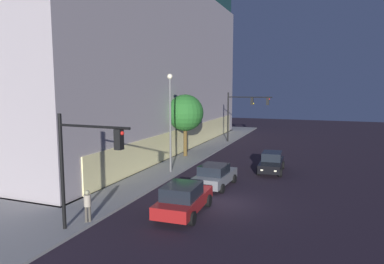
{
  "coord_description": "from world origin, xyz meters",
  "views": [
    {
      "loc": [
        -19.69,
        -5.48,
        6.95
      ],
      "look_at": [
        4.14,
        3.58,
        3.71
      ],
      "focal_mm": 32.6,
      "sensor_mm": 36.0,
      "label": 1
    }
  ],
  "objects_px": {
    "sidewalk_tree": "(185,113)",
    "pedestrian_waiting": "(88,203)",
    "traffic_light_far_corner": "(244,107)",
    "car_black": "(272,162)",
    "traffic_light_near_corner": "(83,156)",
    "car_red": "(184,199)",
    "car_grey": "(215,175)",
    "street_lamp_sidewalk": "(170,111)",
    "modern_building": "(83,60)"
  },
  "relations": [
    {
      "from": "street_lamp_sidewalk",
      "to": "car_red",
      "type": "relative_size",
      "value": 1.63
    },
    {
      "from": "car_grey",
      "to": "car_black",
      "type": "height_order",
      "value": "car_black"
    },
    {
      "from": "traffic_light_near_corner",
      "to": "car_red",
      "type": "bearing_deg",
      "value": -36.93
    },
    {
      "from": "pedestrian_waiting",
      "to": "car_grey",
      "type": "distance_m",
      "value": 9.8
    },
    {
      "from": "traffic_light_near_corner",
      "to": "car_red",
      "type": "xyz_separation_m",
      "value": [
        4.3,
        -3.23,
        -2.98
      ]
    },
    {
      "from": "traffic_light_near_corner",
      "to": "street_lamp_sidewalk",
      "type": "height_order",
      "value": "street_lamp_sidewalk"
    },
    {
      "from": "pedestrian_waiting",
      "to": "car_black",
      "type": "height_order",
      "value": "pedestrian_waiting"
    },
    {
      "from": "car_red",
      "to": "car_grey",
      "type": "xyz_separation_m",
      "value": [
        5.8,
        -0.03,
        -0.07
      ]
    },
    {
      "from": "car_red",
      "to": "car_black",
      "type": "distance_m",
      "value": 12.11
    },
    {
      "from": "traffic_light_far_corner",
      "to": "car_grey",
      "type": "bearing_deg",
      "value": -173.42
    },
    {
      "from": "pedestrian_waiting",
      "to": "car_red",
      "type": "height_order",
      "value": "pedestrian_waiting"
    },
    {
      "from": "sidewalk_tree",
      "to": "car_grey",
      "type": "xyz_separation_m",
      "value": [
        -8.98,
        -5.87,
        -3.67
      ]
    },
    {
      "from": "car_red",
      "to": "car_grey",
      "type": "bearing_deg",
      "value": -0.31
    },
    {
      "from": "car_red",
      "to": "traffic_light_far_corner",
      "type": "bearing_deg",
      "value": 5.03
    },
    {
      "from": "traffic_light_near_corner",
      "to": "street_lamp_sidewalk",
      "type": "xyz_separation_m",
      "value": [
        12.48,
        1.24,
        1.26
      ]
    },
    {
      "from": "pedestrian_waiting",
      "to": "car_grey",
      "type": "xyz_separation_m",
      "value": [
        8.93,
        -4.02,
        -0.32
      ]
    },
    {
      "from": "traffic_light_near_corner",
      "to": "modern_building",
      "type": "bearing_deg",
      "value": 37.57
    },
    {
      "from": "modern_building",
      "to": "street_lamp_sidewalk",
      "type": "distance_m",
      "value": 19.46
    },
    {
      "from": "traffic_light_near_corner",
      "to": "car_grey",
      "type": "distance_m",
      "value": 11.04
    },
    {
      "from": "traffic_light_near_corner",
      "to": "sidewalk_tree",
      "type": "height_order",
      "value": "sidewalk_tree"
    },
    {
      "from": "street_lamp_sidewalk",
      "to": "sidewalk_tree",
      "type": "xyz_separation_m",
      "value": [
        6.6,
        1.36,
        -0.64
      ]
    },
    {
      "from": "modern_building",
      "to": "sidewalk_tree",
      "type": "xyz_separation_m",
      "value": [
        -3.27,
        -14.59,
        -5.82
      ]
    },
    {
      "from": "modern_building",
      "to": "car_red",
      "type": "bearing_deg",
      "value": -131.46
    },
    {
      "from": "sidewalk_tree",
      "to": "car_grey",
      "type": "bearing_deg",
      "value": -146.84
    },
    {
      "from": "traffic_light_near_corner",
      "to": "car_grey",
      "type": "xyz_separation_m",
      "value": [
        10.1,
        -3.26,
        -3.04
      ]
    },
    {
      "from": "pedestrian_waiting",
      "to": "car_black",
      "type": "xyz_separation_m",
      "value": [
        14.83,
        -7.13,
        -0.32
      ]
    },
    {
      "from": "modern_building",
      "to": "car_red",
      "type": "distance_m",
      "value": 28.84
    },
    {
      "from": "car_black",
      "to": "traffic_light_far_corner",
      "type": "bearing_deg",
      "value": 21.14
    },
    {
      "from": "sidewalk_tree",
      "to": "pedestrian_waiting",
      "type": "xyz_separation_m",
      "value": [
        -17.91,
        -1.84,
        -3.34
      ]
    },
    {
      "from": "modern_building",
      "to": "traffic_light_far_corner",
      "type": "distance_m",
      "value": 20.52
    },
    {
      "from": "modern_building",
      "to": "car_grey",
      "type": "bearing_deg",
      "value": -120.91
    },
    {
      "from": "traffic_light_far_corner",
      "to": "modern_building",
      "type": "bearing_deg",
      "value": 112.74
    },
    {
      "from": "sidewalk_tree",
      "to": "car_grey",
      "type": "relative_size",
      "value": 1.37
    },
    {
      "from": "car_red",
      "to": "car_black",
      "type": "height_order",
      "value": "car_red"
    },
    {
      "from": "street_lamp_sidewalk",
      "to": "car_black",
      "type": "bearing_deg",
      "value": -65.22
    },
    {
      "from": "sidewalk_tree",
      "to": "car_black",
      "type": "bearing_deg",
      "value": -108.96
    },
    {
      "from": "sidewalk_tree",
      "to": "pedestrian_waiting",
      "type": "relative_size",
      "value": 3.71
    },
    {
      "from": "sidewalk_tree",
      "to": "car_grey",
      "type": "distance_m",
      "value": 11.33
    },
    {
      "from": "car_black",
      "to": "sidewalk_tree",
      "type": "bearing_deg",
      "value": 71.04
    },
    {
      "from": "pedestrian_waiting",
      "to": "car_red",
      "type": "xyz_separation_m",
      "value": [
        3.13,
        -3.99,
        -0.25
      ]
    },
    {
      "from": "traffic_light_far_corner",
      "to": "sidewalk_tree",
      "type": "xyz_separation_m",
      "value": [
        -10.88,
        3.57,
        -0.05
      ]
    },
    {
      "from": "street_lamp_sidewalk",
      "to": "traffic_light_near_corner",
      "type": "bearing_deg",
      "value": -174.32
    },
    {
      "from": "traffic_light_far_corner",
      "to": "street_lamp_sidewalk",
      "type": "xyz_separation_m",
      "value": [
        -17.48,
        2.21,
        0.59
      ]
    },
    {
      "from": "sidewalk_tree",
      "to": "pedestrian_waiting",
      "type": "bearing_deg",
      "value": -174.13
    },
    {
      "from": "traffic_light_far_corner",
      "to": "car_black",
      "type": "xyz_separation_m",
      "value": [
        -13.97,
        -5.4,
        -3.72
      ]
    },
    {
      "from": "traffic_light_far_corner",
      "to": "car_red",
      "type": "relative_size",
      "value": 1.28
    },
    {
      "from": "modern_building",
      "to": "car_black",
      "type": "xyz_separation_m",
      "value": [
        -6.35,
        -23.56,
        -9.48
      ]
    },
    {
      "from": "street_lamp_sidewalk",
      "to": "sidewalk_tree",
      "type": "height_order",
      "value": "street_lamp_sidewalk"
    },
    {
      "from": "street_lamp_sidewalk",
      "to": "car_red",
      "type": "distance_m",
      "value": 10.24
    },
    {
      "from": "pedestrian_waiting",
      "to": "traffic_light_far_corner",
      "type": "bearing_deg",
      "value": -3.44
    }
  ]
}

